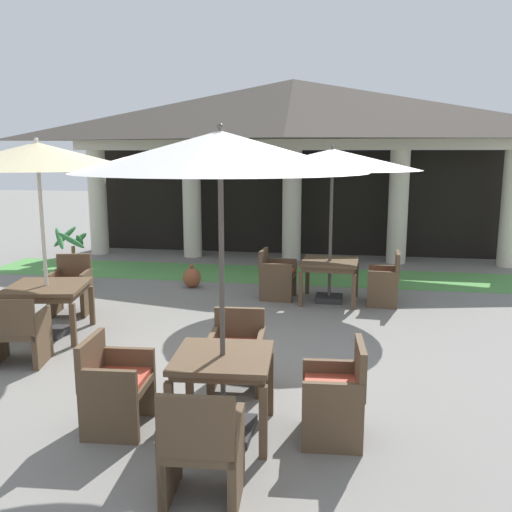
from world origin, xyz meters
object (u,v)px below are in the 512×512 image
object	(u,v)px
patio_chair_near_foreground_south	(202,448)
potted_palm_left_edge	(73,264)
patio_umbrella_near_foreground	(220,155)
patio_chair_mid_right_south	(17,332)
patio_table_mid_left	(330,266)
patio_chair_mid_left_east	(385,281)
patio_table_mid_right	(47,292)
patio_umbrella_mid_right	(37,157)
patio_table_near_foreground	(223,366)
patio_chair_near_foreground_west	(114,385)
patio_chair_near_foreground_north	(237,352)
patio_chair_mid_left_west	(276,275)
terracotta_urn	(192,277)
patio_umbrella_mid_left	(332,161)
patio_chair_near_foreground_east	(336,394)

from	to	relation	value
patio_chair_near_foreground_south	potted_palm_left_edge	size ratio (longest dim) A/B	0.79
patio_umbrella_near_foreground	patio_chair_mid_right_south	distance (m)	3.73
patio_table_mid_left	patio_chair_mid_left_east	world-z (taller)	patio_chair_mid_left_east
patio_table_mid_right	patio_umbrella_mid_right	distance (m)	1.85
patio_table_near_foreground	patio_chair_near_foreground_west	world-z (taller)	patio_chair_near_foreground_west
patio_chair_near_foreground_west	patio_chair_near_foreground_north	world-z (taller)	patio_chair_near_foreground_west
patio_chair_mid_left_west	terracotta_urn	world-z (taller)	patio_chair_mid_left_west
patio_umbrella_mid_left	patio_chair_mid_left_west	distance (m)	2.21
patio_umbrella_mid_right	patio_chair_near_foreground_north	bearing A→B (deg)	-23.34
patio_chair_near_foreground_east	patio_chair_mid_left_west	size ratio (longest dim) A/B	1.03
patio_umbrella_near_foreground	patio_chair_mid_left_east	world-z (taller)	patio_umbrella_near_foreground
patio_umbrella_near_foreground	patio_chair_near_foreground_south	xyz separation A→B (m)	(0.07, -1.01, -2.09)
patio_table_near_foreground	terracotta_urn	xyz separation A→B (m)	(-1.84, 5.34, -0.45)
patio_chair_near_foreground_south	patio_chair_mid_left_east	size ratio (longest dim) A/B	1.00
patio_umbrella_mid_right	patio_chair_mid_right_south	size ratio (longest dim) A/B	3.14
patio_umbrella_near_foreground	potted_palm_left_edge	bearing A→B (deg)	129.01
patio_chair_near_foreground_south	patio_table_mid_left	xyz separation A→B (m)	(0.71, 5.79, 0.20)
patio_chair_near_foreground_east	patio_chair_mid_right_south	world-z (taller)	patio_chair_near_foreground_east
patio_umbrella_near_foreground	patio_chair_mid_left_east	xyz separation A→B (m)	(1.72, 4.72, -2.10)
patio_umbrella_mid_left	patio_table_mid_right	distance (m)	4.90
patio_table_mid_left	patio_umbrella_mid_right	size ratio (longest dim) A/B	0.36
patio_chair_near_foreground_south	patio_table_mid_left	bearing A→B (deg)	78.85
patio_chair_near_foreground_east	patio_chair_near_foreground_north	xyz separation A→B (m)	(-1.09, 0.94, -0.02)
patio_umbrella_mid_left	patio_chair_mid_right_south	distance (m)	5.45
patio_umbrella_near_foreground	patio_chair_mid_left_west	world-z (taller)	patio_umbrella_near_foreground
potted_palm_left_edge	patio_umbrella_near_foreground	bearing A→B (deg)	-50.99
patio_chair_near_foreground_north	patio_umbrella_mid_left	distance (m)	4.35
patio_umbrella_mid_right	patio_chair_mid_right_south	bearing A→B (deg)	-78.43
patio_chair_mid_left_east	terracotta_urn	distance (m)	3.63
patio_chair_mid_left_east	patio_umbrella_mid_right	distance (m)	5.73
patio_umbrella_mid_left	patio_table_mid_right	bearing A→B (deg)	-147.00
patio_chair_mid_left_west	patio_chair_mid_right_south	world-z (taller)	patio_chair_mid_right_south
patio_chair_near_foreground_south	patio_chair_mid_left_west	world-z (taller)	patio_chair_near_foreground_south
terracotta_urn	patio_chair_near_foreground_east	bearing A→B (deg)	-61.53
patio_umbrella_mid_left	patio_umbrella_mid_right	world-z (taller)	patio_umbrella_mid_right
patio_table_mid_right	patio_table_mid_left	bearing A→B (deg)	33.00
patio_umbrella_near_foreground	patio_chair_near_foreground_west	world-z (taller)	patio_umbrella_near_foreground
patio_chair_mid_left_east	patio_chair_mid_left_west	distance (m)	1.88
patio_chair_near_foreground_east	terracotta_urn	bearing A→B (deg)	24.31
patio_table_mid_left	patio_chair_mid_left_west	distance (m)	0.96
patio_chair_near_foreground_west	potted_palm_left_edge	bearing A→B (deg)	-153.04
patio_umbrella_near_foreground	patio_umbrella_mid_left	distance (m)	4.84
patio_chair_near_foreground_west	patio_chair_near_foreground_north	distance (m)	1.43
patio_chair_near_foreground_west	potted_palm_left_edge	size ratio (longest dim) A/B	0.76
patio_table_near_foreground	patio_chair_near_foreground_west	xyz separation A→B (m)	(-1.01, -0.07, -0.23)
patio_umbrella_mid_right	patio_chair_near_foreground_east	bearing A→B (deg)	-28.67
patio_umbrella_near_foreground	patio_chair_near_foreground_west	bearing A→B (deg)	-175.84
patio_umbrella_near_foreground	patio_table_mid_right	world-z (taller)	patio_umbrella_near_foreground
patio_table_near_foreground	patio_chair_mid_left_east	size ratio (longest dim) A/B	1.02
patio_table_mid_left	patio_umbrella_mid_left	bearing A→B (deg)	-116.57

